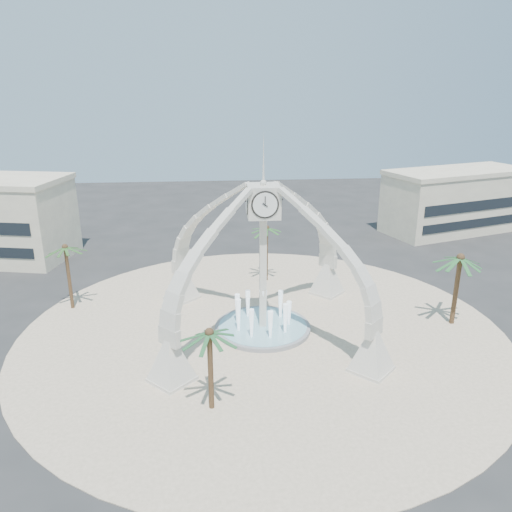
{
  "coord_description": "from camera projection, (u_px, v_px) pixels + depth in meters",
  "views": [
    {
      "loc": [
        -3.98,
        -37.45,
        19.47
      ],
      "look_at": [
        -0.38,
        2.0,
        5.9
      ],
      "focal_mm": 35.0,
      "sensor_mm": 36.0,
      "label": 1
    }
  ],
  "objects": [
    {
      "name": "ground",
      "position": [
        263.0,
        330.0,
        41.93
      ],
      "size": [
        140.0,
        140.0,
        0.0
      ],
      "primitive_type": "plane",
      "color": "#282828",
      "rests_on": "ground"
    },
    {
      "name": "plaza",
      "position": [
        263.0,
        329.0,
        41.92
      ],
      "size": [
        40.0,
        40.0,
        0.06
      ],
      "primitive_type": "cylinder",
      "color": "beige",
      "rests_on": "ground"
    },
    {
      "name": "fountain",
      "position": [
        263.0,
        327.0,
        41.84
      ],
      "size": [
        8.0,
        8.0,
        3.62
      ],
      "color": "gray",
      "rests_on": "ground"
    },
    {
      "name": "clock_tower",
      "position": [
        263.0,
        257.0,
        39.83
      ],
      "size": [
        17.94,
        17.94,
        16.3
      ],
      "color": "beige",
      "rests_on": "ground"
    },
    {
      "name": "palm_east",
      "position": [
        461.0,
        258.0,
        41.11
      ],
      "size": [
        5.22,
        5.22,
        6.84
      ],
      "rotation": [
        0.0,
        0.0,
        -0.27
      ],
      "color": "brown",
      "rests_on": "ground"
    },
    {
      "name": "building_ne",
      "position": [
        456.0,
        200.0,
        69.49
      ],
      "size": [
        21.87,
        14.17,
        8.6
      ],
      "rotation": [
        0.0,
        0.0,
        0.31
      ],
      "color": "beige",
      "rests_on": "ground"
    },
    {
      "name": "palm_south",
      "position": [
        209.0,
        334.0,
        30.05
      ],
      "size": [
        4.18,
        4.18,
        6.04
      ],
      "rotation": [
        0.0,
        0.0,
        0.18
      ],
      "color": "brown",
      "rests_on": "ground"
    },
    {
      "name": "palm_west",
      "position": [
        65.0,
        248.0,
        44.11
      ],
      "size": [
        4.36,
        4.36,
        6.58
      ],
      "rotation": [
        0.0,
        0.0,
        -0.36
      ],
      "color": "brown",
      "rests_on": "ground"
    },
    {
      "name": "palm_north",
      "position": [
        267.0,
        229.0,
        50.76
      ],
      "size": [
        4.41,
        4.41,
        6.42
      ],
      "rotation": [
        0.0,
        0.0,
        -0.27
      ],
      "color": "brown",
      "rests_on": "ground"
    }
  ]
}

